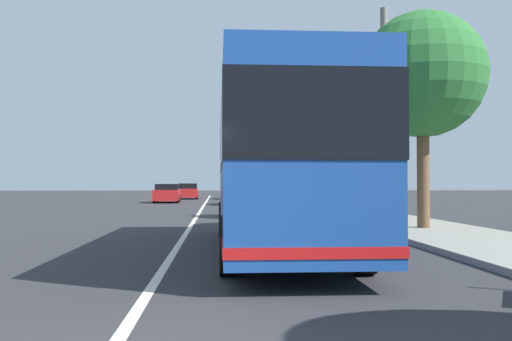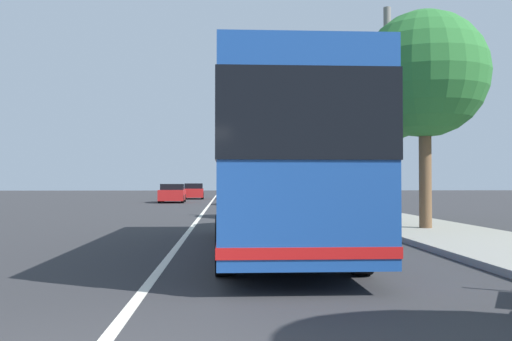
# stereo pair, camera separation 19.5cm
# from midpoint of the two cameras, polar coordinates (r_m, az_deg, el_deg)

# --- Properties ---
(sidewalk_curb) EXTENTS (110.00, 3.60, 0.14)m
(sidewalk_curb) POSITION_cam_midpoint_polar(r_m,az_deg,el_deg) (15.35, 21.14, -6.66)
(sidewalk_curb) COLOR gray
(sidewalk_curb) RESTS_ON ground
(lane_divider_line) EXTENTS (110.00, 0.16, 0.01)m
(lane_divider_line) POSITION_cam_midpoint_polar(r_m,az_deg,el_deg) (13.99, -8.29, -7.54)
(lane_divider_line) COLOR silver
(lane_divider_line) RESTS_ON ground
(coach_bus) EXTENTS (10.61, 2.59, 3.58)m
(coach_bus) POSITION_cam_midpoint_polar(r_m,az_deg,el_deg) (12.80, 1.60, 1.01)
(coach_bus) COLOR #1E4C9E
(coach_bus) RESTS_ON ground
(car_side_street) EXTENTS (4.46, 2.05, 1.45)m
(car_side_street) POSITION_cam_midpoint_polar(r_m,az_deg,el_deg) (44.56, -9.10, -2.32)
(car_side_street) COLOR red
(car_side_street) RESTS_ON ground
(car_behind_bus) EXTENTS (4.47, 2.08, 1.53)m
(car_behind_bus) POSITION_cam_midpoint_polar(r_m,az_deg,el_deg) (53.39, -2.47, -2.12)
(car_behind_bus) COLOR navy
(car_behind_bus) RESTS_ON ground
(car_ahead_same_lane) EXTENTS (4.73, 2.03, 1.48)m
(car_ahead_same_lane) POSITION_cam_midpoint_polar(r_m,az_deg,el_deg) (54.28, -6.98, -2.13)
(car_ahead_same_lane) COLOR red
(car_ahead_same_lane) RESTS_ON ground
(car_oncoming) EXTENTS (4.21, 1.94, 1.47)m
(car_oncoming) POSITION_cam_midpoint_polar(r_m,az_deg,el_deg) (39.80, -2.08, -2.46)
(car_oncoming) COLOR gray
(car_oncoming) RESTS_ON ground
(roadside_tree_mid_block) EXTENTS (3.96, 3.96, 6.93)m
(roadside_tree_mid_block) POSITION_cam_midpoint_polar(r_m,az_deg,el_deg) (18.68, 16.20, 9.23)
(roadside_tree_mid_block) COLOR brown
(roadside_tree_mid_block) RESTS_ON ground
(roadside_tree_far_block) EXTENTS (4.18, 4.18, 7.38)m
(roadside_tree_far_block) POSITION_cam_midpoint_polar(r_m,az_deg,el_deg) (23.84, 12.24, 7.78)
(roadside_tree_far_block) COLOR brown
(roadside_tree_far_block) RESTS_ON ground
(utility_pole) EXTENTS (0.30, 0.30, 8.73)m
(utility_pole) POSITION_cam_midpoint_polar(r_m,az_deg,el_deg) (23.75, 12.63, 5.61)
(utility_pole) COLOR slate
(utility_pole) RESTS_ON ground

